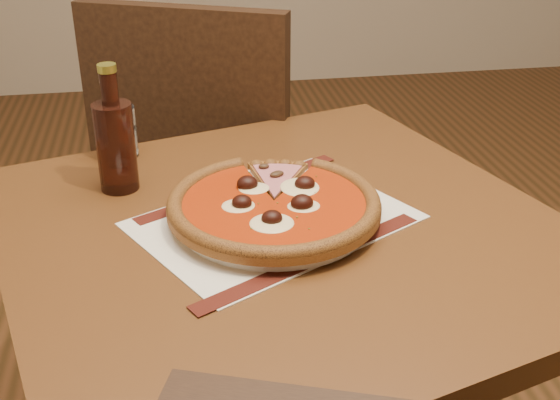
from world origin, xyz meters
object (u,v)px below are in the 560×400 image
object	(u,v)px
pizza	(274,203)
bottle	(115,142)
plate	(274,215)
table	(282,280)
water_glass	(116,132)
chair_far	(208,170)

from	to	relation	value
pizza	bottle	size ratio (longest dim) A/B	1.52
plate	bottle	world-z (taller)	bottle
pizza	bottle	world-z (taller)	bottle
pizza	table	bearing A→B (deg)	-44.37
pizza	water_glass	bearing A→B (deg)	129.53
table	water_glass	world-z (taller)	water_glass
chair_far	bottle	world-z (taller)	chair_far
chair_far	pizza	distance (m)	0.67
table	pizza	world-z (taller)	pizza
table	pizza	bearing A→B (deg)	135.63
table	bottle	size ratio (longest dim) A/B	4.74
water_glass	pizza	bearing A→B (deg)	-50.47
chair_far	water_glass	size ratio (longest dim) A/B	10.59
table	chair_far	bearing A→B (deg)	96.31
plate	table	bearing A→B (deg)	-45.24
pizza	bottle	distance (m)	0.28
table	plate	bearing A→B (deg)	134.76
chair_far	water_glass	bearing A→B (deg)	87.00
table	chair_far	world-z (taller)	chair_far
table	bottle	world-z (taller)	bottle
chair_far	plate	distance (m)	0.67
table	bottle	bearing A→B (deg)	145.92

